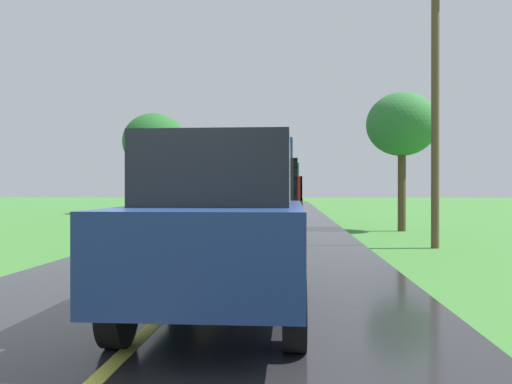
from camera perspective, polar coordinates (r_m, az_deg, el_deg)
ground_plane at (r=5.25m, az=-12.12°, el=-15.84°), size 200.00×200.00×0.00m
road_surface at (r=5.24m, az=-12.12°, el=-15.42°), size 6.40×120.00×0.08m
centre_line at (r=5.23m, az=-12.12°, el=-14.97°), size 0.14×108.00×0.01m
banana_truck_near at (r=13.74m, az=-0.26°, el=0.26°), size 2.38×5.82×2.80m
banana_truck_far at (r=26.66m, az=2.52°, el=0.25°), size 2.38×5.81×2.80m
utility_pole_roadside at (r=13.88m, az=19.20°, el=10.69°), size 1.71×0.20×7.46m
roadside_tree_near_left at (r=19.16m, az=15.82°, el=7.12°), size 2.50×2.50×4.93m
roadside_tree_mid_right at (r=33.04m, az=-11.16°, el=5.46°), size 3.94×3.94×6.27m
following_car at (r=5.67m, az=-3.56°, el=-3.65°), size 1.74×4.10×1.92m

